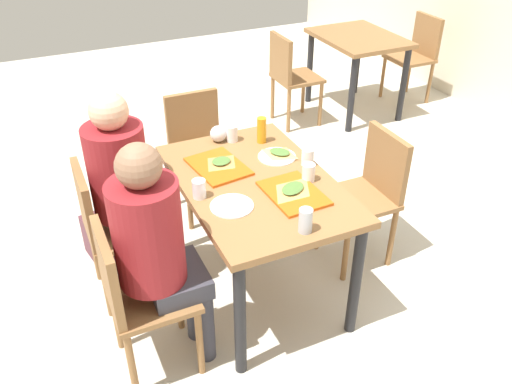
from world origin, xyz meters
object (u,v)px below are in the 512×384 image
Objects in this scene: handbag at (103,241)px; chair_far_side at (370,188)px; chair_near_left at (108,224)px; tray_red_far at (293,193)px; person_in_red at (127,181)px; main_table at (256,196)px; paper_plate_near_edge at (232,206)px; foil_bundle at (218,134)px; soda_can at (306,220)px; plastic_cup_b at (199,189)px; plastic_cup_d at (309,172)px; chair_near_right at (134,292)px; plastic_cup_c at (232,133)px; chair_left_end at (198,145)px; pizza_slice_b at (293,189)px; background_table at (358,49)px; pizza_slice_c at (280,153)px; background_chair_near at (290,73)px; paper_plate_center at (277,157)px; pizza_slice_a at (221,162)px; plastic_cup_a at (308,157)px; background_chair_far at (417,52)px; tray_red_near at (218,166)px; person_in_brown_jacket at (157,243)px.

chair_far_side is at bearing 67.48° from handbag.
tray_red_far is (0.51, 0.89, 0.26)m from chair_near_left.
person_in_red is (0.00, 0.14, 0.25)m from chair_near_left.
paper_plate_near_edge is (0.18, -0.22, 0.11)m from main_table.
person_in_red is at bearing -71.17° from foil_bundle.
plastic_cup_b is at bearing -143.68° from soda_can.
paper_plate_near_edge is 0.48m from plastic_cup_d.
foil_bundle is (-0.81, 0.76, 0.31)m from chair_near_right.
plastic_cup_b is 0.60m from soda_can.
chair_near_left and plastic_cup_c have the same top height.
chair_left_end is 3.38× the size of pizza_slice_b.
plastic_cup_b is 1.00× the size of foil_bundle.
chair_far_side is 0.96× the size of background_table.
background_chair_near is (-1.77, 1.00, -0.27)m from pizza_slice_c.
foil_bundle is at bearing -110.93° from plastic_cup_c.
paper_plate_near_edge is 0.69× the size of handbag.
chair_left_end is 4.00× the size of pizza_slice_c.
plastic_cup_d is at bearing 7.45° from paper_plate_center.
plastic_cup_d is (0.42, 0.89, 0.06)m from person_in_red.
pizza_slice_a reaches higher than background_table.
main_table is at bearing -90.00° from chair_far_side.
chair_near_right is 3.57m from background_table.
handbag is (0.33, -0.79, -0.37)m from chair_left_end.
pizza_slice_a is 0.35m from pizza_slice_c.
main_table is 0.37m from plastic_cup_a.
chair_far_side is at bearing 123.99° from soda_can.
background_chair_near is (-2.00, 1.57, -0.31)m from plastic_cup_b.
chair_near_right is 1.00× the size of chair_left_end.
background_chair_near is (-0.98, 1.24, 0.00)m from chair_left_end.
pizza_slice_b is 3.39m from background_chair_far.
pizza_slice_b reaches higher than paper_plate_near_edge.
plastic_cup_c is at bearing 144.01° from tray_red_near.
chair_near_right reaches higher than pizza_slice_a.
soda_can reaches higher than chair_near_right.
soda_can reaches higher than background_table.
chair_left_end is 1.45m from person_in_brown_jacket.
plastic_cup_d is 1.00× the size of foil_bundle.
person_in_brown_jacket is 0.91m from plastic_cup_d.
chair_far_side is 1.25m from chair_left_end.
tray_red_near is 1.12× the size of handbag.
paper_plate_near_edge is at bearing 49.42° from chair_near_left.
pizza_slice_a is at bearing 57.85° from handbag.
pizza_slice_c is at bearing 83.11° from person_in_red.
foil_bundle reaches higher than pizza_slice_a.
plastic_cup_a is 1.00× the size of plastic_cup_c.
background_chair_far is (-0.00, 0.73, -0.12)m from background_table.
tray_red_near is at bearing 128.60° from chair_near_right.
plastic_cup_c is 0.99m from soda_can.
chair_near_right is 0.88m from soda_can.
pizza_slice_b is at bearing -43.27° from plastic_cup_a.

